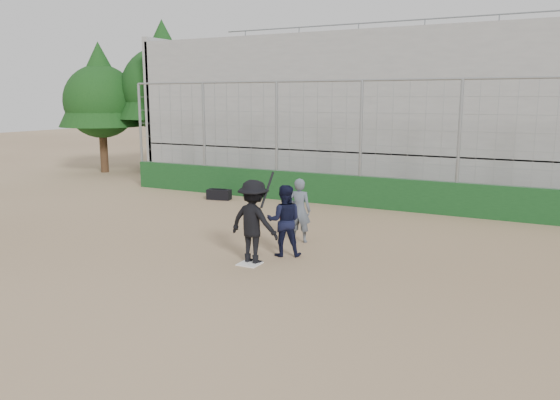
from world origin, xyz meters
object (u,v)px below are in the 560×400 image
at_px(umpire, 299,213).
at_px(equipment_bag, 219,194).
at_px(batter_at_plate, 254,222).
at_px(catcher_crouched, 284,232).

height_order(umpire, equipment_bag, umpire).
relative_size(batter_at_plate, equipment_bag, 2.21).
distance_m(batter_at_plate, equipment_bag, 7.55).
xyz_separation_m(batter_at_plate, equipment_bag, (-4.74, 5.83, -0.72)).
distance_m(batter_at_plate, umpire, 2.00).
distance_m(umpire, equipment_bag, 6.23).
bearing_deg(catcher_crouched, umpire, 100.16).
bearing_deg(batter_at_plate, catcher_crouched, 63.84).
bearing_deg(catcher_crouched, equipment_bag, 134.95).
distance_m(catcher_crouched, equipment_bag, 7.22).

